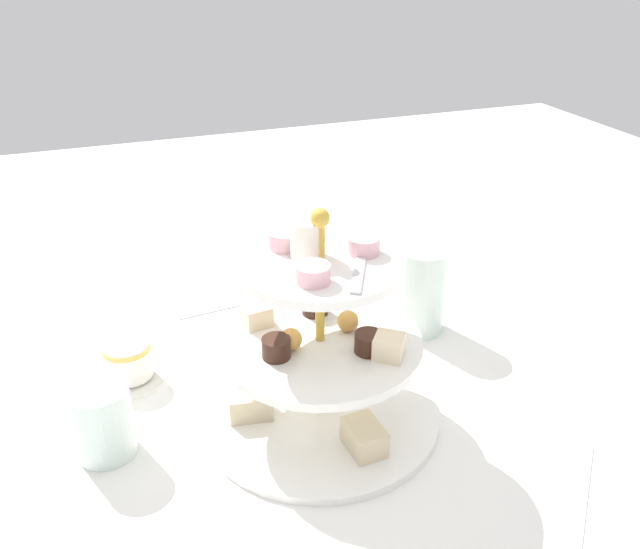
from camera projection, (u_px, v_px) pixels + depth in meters
name	position (u px, v px, depth m)	size (l,w,h in m)	color
ground_plane	(320.00, 416.00, 0.77)	(2.40, 2.40, 0.00)	white
tiered_serving_stand	(320.00, 357.00, 0.73)	(0.27, 0.27, 0.26)	white
water_glass_tall_right	(421.00, 290.00, 0.91)	(0.07, 0.07, 0.12)	silver
water_glass_short_left	(103.00, 421.00, 0.70)	(0.06, 0.06, 0.08)	silver
teacup_with_saucer	(129.00, 363.00, 0.82)	(0.09, 0.09, 0.05)	white
butter_knife_left	(580.00, 498.00, 0.65)	(0.17, 0.01, 0.00)	silver
butter_knife_right	(233.00, 304.00, 0.99)	(0.17, 0.01, 0.00)	silver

